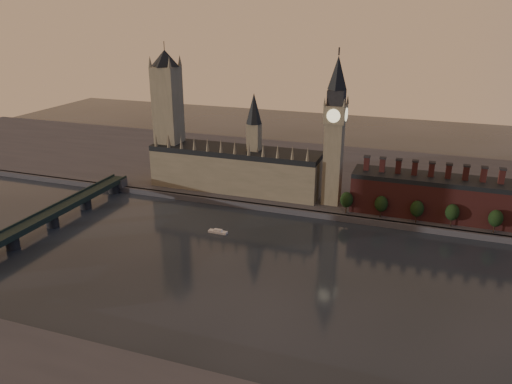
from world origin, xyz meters
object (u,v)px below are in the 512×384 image
victoria_tower (168,113)px  river_boat (218,232)px  big_ben (335,130)px  westminster_bridge (29,228)px

victoria_tower → river_boat: size_ratio=8.69×
big_ben → westminster_bridge: size_ratio=0.54×
westminster_bridge → river_boat: bearing=23.8°
big_ben → westminster_bridge: (-165.00, -112.70, -49.39)m
westminster_bridge → river_boat: westminster_bridge is taller
river_boat → big_ben: bearing=50.1°
big_ben → river_boat: (-58.97, -66.03, -55.89)m
victoria_tower → big_ben: size_ratio=1.01×
big_ben → victoria_tower: bearing=177.8°
big_ben → river_boat: 104.70m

